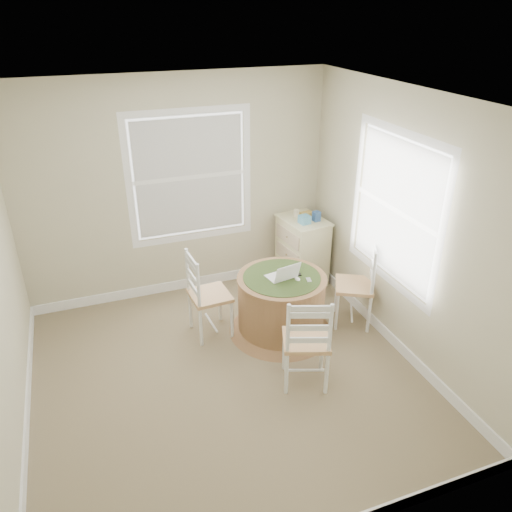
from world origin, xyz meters
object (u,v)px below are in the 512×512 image
chair_left (210,295)px  chair_right (354,285)px  round_table (281,302)px  laptop (282,275)px  chair_near (306,340)px  corner_chest (302,250)px

chair_left → chair_right: 1.58m
round_table → chair_left: chair_left is taller
laptop → chair_near: bearing=71.7°
round_table → laptop: (-0.00, -0.02, 0.33)m
chair_left → chair_near: size_ratio=1.00×
chair_right → chair_left: bearing=-74.6°
chair_left → laptop: size_ratio=2.83×
chair_right → corner_chest: (-0.13, 1.07, -0.05)m
chair_near → round_table: bearing=-77.4°
round_table → chair_left: (-0.72, 0.24, 0.11)m
corner_chest → chair_left: bearing=-161.0°
chair_left → chair_right: same height
laptop → corner_chest: bearing=-136.4°
chair_right → laptop: (-0.82, 0.10, 0.23)m
round_table → chair_right: chair_right is taller
laptop → corner_chest: laptop is taller
chair_right → laptop: size_ratio=2.83×
corner_chest → round_table: bearing=-133.9°
round_table → chair_right: (0.82, -0.12, 0.11)m
round_table → laptop: bearing=-78.3°
laptop → chair_left: bearing=-30.0°
chair_near → chair_right: size_ratio=1.00×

